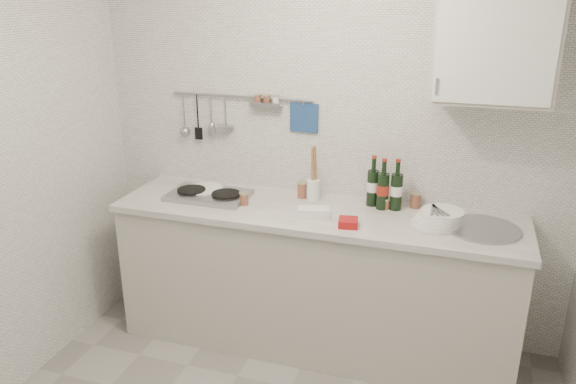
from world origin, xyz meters
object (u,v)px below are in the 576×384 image
at_px(wall_cabinet, 496,33).
at_px(plate_stack_sink, 439,218).
at_px(plate_stack_hob, 203,191).
at_px(wine_bottles, 384,183).
at_px(utensil_crock, 313,187).

height_order(wall_cabinet, plate_stack_sink, wall_cabinet).
distance_m(plate_stack_hob, plate_stack_sink, 1.48).
height_order(plate_stack_sink, wine_bottles, wine_bottles).
distance_m(wall_cabinet, utensil_crock, 1.35).
bearing_deg(wall_cabinet, plate_stack_sink, -145.76).
height_order(plate_stack_hob, plate_stack_sink, plate_stack_sink).
relative_size(plate_stack_hob, wine_bottles, 0.85).
relative_size(wall_cabinet, plate_stack_sink, 2.45).
bearing_deg(wine_bottles, plate_stack_hob, -174.62).
distance_m(wall_cabinet, plate_stack_hob, 1.95).
distance_m(wine_bottles, utensil_crock, 0.44).
distance_m(plate_stack_hob, utensil_crock, 0.72).
height_order(wall_cabinet, plate_stack_hob, wall_cabinet).
bearing_deg(plate_stack_hob, wall_cabinet, 2.16).
height_order(wall_cabinet, utensil_crock, wall_cabinet).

